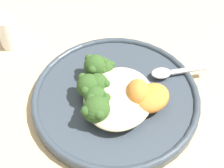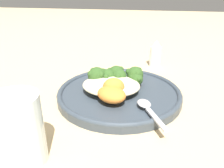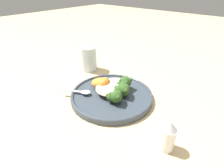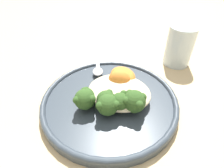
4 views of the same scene
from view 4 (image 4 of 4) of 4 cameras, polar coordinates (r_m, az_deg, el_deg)
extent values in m
plane|color=#D6B784|center=(0.38, -0.28, -7.38)|extent=(4.00, 4.00, 0.00)
cylinder|color=#38424C|center=(0.38, -0.75, -5.65)|extent=(0.28, 0.28, 0.02)
torus|color=#38424C|center=(0.37, -0.76, -4.77)|extent=(0.28, 0.28, 0.01)
ellipsoid|color=beige|center=(0.36, 2.33, -2.43)|extent=(0.13, 0.11, 0.02)
ellipsoid|color=#8EB25B|center=(0.36, -3.17, -3.08)|extent=(0.05, 0.06, 0.01)
sphere|color=#335623|center=(0.35, -8.29, -3.65)|extent=(0.03, 0.03, 0.03)
sphere|color=#335623|center=(0.34, -10.07, -3.78)|extent=(0.01, 0.01, 0.01)
sphere|color=#335623|center=(0.34, -6.67, -3.55)|extent=(0.01, 0.01, 0.01)
sphere|color=#335623|center=(0.36, -8.37, -1.75)|extent=(0.01, 0.01, 0.01)
ellipsoid|color=#8EB25B|center=(0.36, -2.74, -3.50)|extent=(0.06, 0.08, 0.02)
sphere|color=#335623|center=(0.33, -8.88, -4.97)|extent=(0.04, 0.04, 0.04)
sphere|color=#335623|center=(0.33, -11.40, -5.19)|extent=(0.02, 0.02, 0.02)
sphere|color=#335623|center=(0.32, -6.61, -4.88)|extent=(0.02, 0.02, 0.02)
sphere|color=#335623|center=(0.34, -8.97, -2.30)|extent=(0.02, 0.02, 0.02)
ellipsoid|color=#8EB25B|center=(0.36, 0.30, -2.53)|extent=(0.02, 0.07, 0.02)
sphere|color=#335623|center=(0.33, -2.02, -5.22)|extent=(0.04, 0.04, 0.04)
sphere|color=#335623|center=(0.32, -3.17, -6.06)|extent=(0.01, 0.01, 0.01)
sphere|color=#335623|center=(0.34, -1.00, -2.85)|extent=(0.01, 0.01, 0.01)
ellipsoid|color=#8EB25B|center=(0.35, 0.10, -4.07)|extent=(0.03, 0.07, 0.02)
sphere|color=#335623|center=(0.32, -1.45, -6.82)|extent=(0.04, 0.04, 0.04)
sphere|color=#335623|center=(0.31, -3.87, -7.15)|extent=(0.02, 0.02, 0.02)
sphere|color=#335623|center=(0.31, 1.20, -6.75)|extent=(0.02, 0.02, 0.02)
sphere|color=#335623|center=(0.33, -1.73, -3.97)|extent=(0.02, 0.02, 0.02)
ellipsoid|color=#8EB25B|center=(0.36, 1.43, -3.23)|extent=(0.05, 0.07, 0.02)
sphere|color=#335623|center=(0.33, 2.65, -5.94)|extent=(0.04, 0.04, 0.04)
sphere|color=#335623|center=(0.31, 1.72, -6.82)|extent=(0.01, 0.01, 0.01)
sphere|color=#335623|center=(0.33, 3.59, -3.56)|extent=(0.01, 0.01, 0.01)
ellipsoid|color=#8EB25B|center=(0.36, 3.42, -4.14)|extent=(0.07, 0.05, 0.01)
sphere|color=#335623|center=(0.33, 7.25, -5.65)|extent=(0.04, 0.04, 0.04)
sphere|color=#335623|center=(0.32, 4.63, -5.50)|extent=(0.02, 0.02, 0.02)
sphere|color=#335623|center=(0.31, 8.78, -6.68)|extent=(0.02, 0.02, 0.02)
sphere|color=#335623|center=(0.33, 9.97, -3.92)|extent=(0.02, 0.02, 0.02)
sphere|color=#335623|center=(0.33, 6.03, -2.84)|extent=(0.02, 0.02, 0.02)
ellipsoid|color=orange|center=(0.38, 2.46, 1.56)|extent=(0.05, 0.05, 0.04)
ellipsoid|color=orange|center=(0.38, 2.54, 0.61)|extent=(0.06, 0.05, 0.03)
ellipsoid|color=orange|center=(0.40, 3.91, 2.67)|extent=(0.08, 0.08, 0.03)
cube|color=silver|center=(0.48, -4.66, 7.57)|extent=(0.04, 0.07, 0.00)
ellipsoid|color=silver|center=(0.43, -4.66, 4.08)|extent=(0.04, 0.04, 0.01)
cylinder|color=silver|center=(0.52, 21.18, 11.48)|extent=(0.07, 0.07, 0.11)
camera|label=1|loc=(0.42, 77.57, 38.66)|focal=50.00mm
camera|label=2|loc=(0.72, 10.66, 36.03)|focal=35.00mm
camera|label=3|loc=(0.51, -85.57, 16.06)|focal=28.00mm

